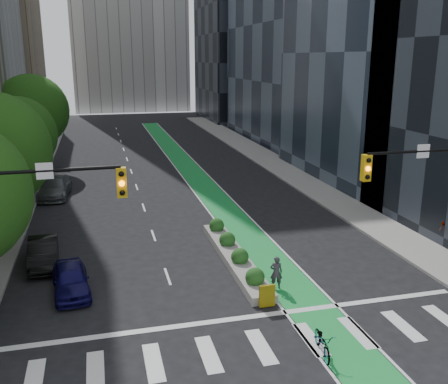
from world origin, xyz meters
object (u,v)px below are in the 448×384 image
parked_car_left_near (71,279)px  parked_car_left_far (55,187)px  bicycle (323,342)px  parked_car_left_mid (43,253)px  cyclist (276,272)px  median_planter (234,254)px  pedestrian_far (445,228)px

parked_car_left_near → parked_car_left_far: parked_car_left_far is taller
bicycle → parked_car_left_mid: bearing=143.1°
cyclist → parked_car_left_mid: bearing=-11.3°
median_planter → parked_car_left_near: 8.38m
cyclist → parked_car_left_mid: (-10.72, 5.49, -0.10)m
median_planter → parked_car_left_near: size_ratio=2.63×
cyclist → parked_car_left_near: size_ratio=0.40×
bicycle → parked_car_left_near: bearing=150.3°
median_planter → parked_car_left_mid: 9.89m
parked_car_left_near → parked_car_left_mid: parked_car_left_mid is taller
parked_car_left_far → bicycle: bearing=-61.3°
parked_car_left_mid → cyclist: bearing=-30.8°
bicycle → parked_car_left_mid: 15.19m
median_planter → pedestrian_far: size_ratio=5.29×
median_planter → parked_car_left_near: (-8.20, -1.71, 0.29)m
median_planter → parked_car_left_mid: parked_car_left_mid is taller
parked_car_left_near → bicycle: bearing=-44.8°
parked_car_left_far → pedestrian_far: bearing=-31.8°
parked_car_left_mid → pedestrian_far: size_ratio=2.15×
bicycle → cyclist: bearing=97.0°
parked_car_left_near → pedestrian_far: (20.30, 0.76, 0.46)m
bicycle → parked_car_left_near: 11.61m
parked_car_left_far → pedestrian_far: size_ratio=2.70×
cyclist → parked_car_left_near: bearing=4.4°
bicycle → cyclist: cyclist is taller
parked_car_left_near → parked_car_left_mid: (-1.50, 3.64, 0.02)m
parked_car_left_near → parked_car_left_mid: size_ratio=0.93×
parked_car_left_far → pedestrian_far: pedestrian_far is taller
bicycle → parked_car_left_far: bearing=123.1°
parked_car_left_mid → parked_car_left_far: (-0.32, 13.65, 0.07)m
median_planter → bicycle: 9.07m
cyclist → parked_car_left_mid: cyclist is taller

